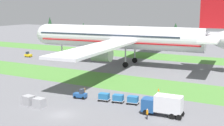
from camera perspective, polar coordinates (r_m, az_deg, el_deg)
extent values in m
plane|color=slate|center=(53.43, -9.33, -9.45)|extent=(400.00, 400.00, 0.00)
cube|color=#4C8438|center=(74.03, 2.66, -3.69)|extent=(320.00, 14.68, 0.01)
cube|color=#4C8438|center=(112.00, 11.90, 0.93)|extent=(320.00, 14.68, 0.01)
cylinder|color=silver|center=(96.57, 1.08, 4.83)|extent=(53.57, 11.62, 7.05)
sphere|color=silver|center=(109.42, -11.95, 5.27)|extent=(6.91, 6.91, 6.91)
cone|color=silver|center=(89.64, 18.65, 4.20)|extent=(9.62, 7.46, 6.70)
cube|color=red|center=(96.69, 1.08, 4.11)|extent=(52.29, 11.64, 0.36)
cube|color=#283342|center=(97.76, -0.68, 5.42)|extent=(47.11, 11.13, 0.44)
cube|color=silver|center=(75.98, -2.79, 2.77)|extent=(11.47, 36.25, 0.63)
cylinder|color=#A3A3A8|center=(81.62, -1.92, 1.66)|extent=(5.50, 4.31, 3.88)
cube|color=silver|center=(115.60, 6.63, 5.34)|extent=(11.47, 36.25, 0.63)
cylinder|color=#A3A3A8|center=(111.14, 5.17, 3.96)|extent=(5.50, 4.31, 3.88)
cube|color=silver|center=(81.12, 17.68, 4.03)|extent=(5.82, 13.32, 0.44)
cube|color=silver|center=(98.17, 18.73, 5.00)|extent=(5.82, 13.32, 0.44)
cube|color=red|center=(89.25, 18.57, 9.97)|extent=(7.62, 1.41, 11.99)
cylinder|color=#A3A3A8|center=(106.67, -9.30, 2.77)|extent=(0.44, 0.44, 6.98)
cylinder|color=black|center=(107.18, -9.24, 0.92)|extent=(1.23, 0.52, 1.20)
cylinder|color=#A3A3A8|center=(91.66, 2.52, 1.74)|extent=(0.44, 0.44, 6.73)
cylinder|color=black|center=(92.23, 2.50, -0.33)|extent=(1.75, 0.74, 1.70)
cylinder|color=#A3A3A8|center=(99.53, 4.26, 2.41)|extent=(0.44, 0.44, 6.73)
cylinder|color=black|center=(100.05, 4.24, 0.50)|extent=(1.75, 0.74, 1.70)
cube|color=#1E4C8E|center=(61.82, -5.92, -5.94)|extent=(2.76, 1.67, 0.77)
cube|color=#283342|center=(61.43, -5.61, -5.23)|extent=(0.85, 1.18, 0.90)
cylinder|color=black|center=(61.85, -6.90, -6.32)|extent=(0.62, 0.29, 0.60)
cylinder|color=black|center=(62.79, -6.45, -6.06)|extent=(0.62, 0.29, 0.60)
cylinder|color=black|center=(61.08, -5.37, -6.51)|extent=(0.62, 0.29, 0.60)
cylinder|color=black|center=(62.03, -4.93, -6.23)|extent=(0.62, 0.29, 0.60)
cube|color=#A3A3A8|center=(59.94, -1.49, -6.70)|extent=(2.40, 1.81, 0.10)
cube|color=#23669E|center=(59.76, -1.50, -6.15)|extent=(2.11, 1.59, 1.10)
cylinder|color=black|center=(59.68, -2.49, -6.98)|extent=(0.41, 0.18, 0.40)
cylinder|color=black|center=(60.90, -1.99, -6.62)|extent=(0.41, 0.18, 0.40)
cylinder|color=black|center=(59.09, -0.98, -7.15)|extent=(0.41, 0.18, 0.40)
cylinder|color=black|center=(60.33, -0.51, -6.78)|extent=(0.41, 0.18, 0.40)
cube|color=#A3A3A8|center=(58.99, 1.15, -6.98)|extent=(2.40, 1.81, 0.10)
cube|color=#23669E|center=(58.81, 1.15, -6.42)|extent=(2.11, 1.59, 1.10)
cylinder|color=black|center=(58.69, 0.15, -7.27)|extent=(0.41, 0.18, 0.40)
cylinder|color=black|center=(59.93, 0.60, -6.89)|extent=(0.41, 0.18, 0.40)
cylinder|color=black|center=(58.17, 1.72, -7.44)|extent=(0.41, 0.18, 0.40)
cylinder|color=black|center=(59.42, 2.14, -7.05)|extent=(0.41, 0.18, 0.40)
cube|color=#A3A3A8|center=(58.17, 3.88, -7.25)|extent=(2.40, 1.81, 0.10)
cube|color=#23669E|center=(57.99, 3.89, -6.69)|extent=(2.11, 1.59, 1.10)
cylinder|color=black|center=(57.82, 2.88, -7.56)|extent=(0.41, 0.18, 0.40)
cylinder|color=black|center=(59.08, 3.28, -7.17)|extent=(0.41, 0.18, 0.40)
cylinder|color=black|center=(57.38, 4.49, -7.72)|extent=(0.41, 0.18, 0.40)
cylinder|color=black|center=(58.65, 4.86, -7.32)|extent=(0.41, 0.18, 0.40)
cube|color=#A3A3A8|center=(57.48, 6.68, -7.52)|extent=(2.40, 1.81, 0.10)
cube|color=#23669E|center=(57.30, 6.70, -6.95)|extent=(2.11, 1.59, 1.10)
cylinder|color=black|center=(57.09, 5.69, -7.84)|extent=(0.41, 0.18, 0.40)
cylinder|color=black|center=(58.36, 6.03, -7.43)|extent=(0.41, 0.18, 0.40)
cylinder|color=black|center=(56.73, 7.35, -7.99)|extent=(0.41, 0.18, 0.40)
cylinder|color=black|center=(58.01, 7.65, -7.58)|extent=(0.41, 0.18, 0.40)
cube|color=#1E4C8E|center=(53.23, 6.91, -7.67)|extent=(2.31, 2.41, 2.20)
cube|color=#283342|center=(53.42, 5.83, -7.08)|extent=(0.19, 2.07, 0.97)
cube|color=silver|center=(52.14, 10.44, -7.46)|extent=(4.61, 2.53, 2.80)
cylinder|color=black|center=(52.75, 6.30, -9.09)|extent=(0.97, 0.35, 0.96)
cylinder|color=black|center=(54.54, 7.00, -8.44)|extent=(0.97, 0.35, 0.96)
cylinder|color=black|center=(51.56, 11.06, -9.69)|extent=(0.97, 0.35, 0.96)
cylinder|color=black|center=(53.39, 11.61, -9.00)|extent=(0.97, 0.35, 0.96)
cylinder|color=black|center=(51.32, 12.29, -9.83)|extent=(0.97, 0.35, 0.96)
cylinder|color=black|center=(53.16, 12.80, -9.13)|extent=(0.97, 0.35, 0.96)
cube|color=yellow|center=(115.49, -15.27, 1.41)|extent=(2.70, 1.52, 0.77)
cube|color=#283342|center=(115.61, -15.44, 1.83)|extent=(0.79, 1.15, 0.90)
cylinder|color=black|center=(115.41, -14.74, 1.24)|extent=(0.62, 0.25, 0.60)
cylinder|color=black|center=(114.56, -15.07, 1.15)|extent=(0.62, 0.25, 0.60)
cylinder|color=black|center=(116.53, -15.44, 1.29)|extent=(0.62, 0.25, 0.60)
cylinder|color=black|center=(115.69, -15.78, 1.21)|extent=(0.62, 0.25, 0.60)
cylinder|color=black|center=(50.88, 6.53, -9.90)|extent=(0.18, 0.18, 0.85)
cylinder|color=black|center=(51.09, 6.54, -9.82)|extent=(0.18, 0.18, 0.85)
cylinder|color=orange|center=(50.73, 6.55, -9.08)|extent=(0.36, 0.36, 0.62)
sphere|color=tan|center=(50.58, 6.56, -8.59)|extent=(0.24, 0.24, 0.24)
cylinder|color=orange|center=(50.53, 6.55, -9.20)|extent=(0.10, 0.10, 0.58)
cylinder|color=orange|center=(50.96, 6.56, -9.03)|extent=(0.10, 0.10, 0.58)
cylinder|color=black|center=(63.55, -5.13, -5.71)|extent=(0.18, 0.18, 0.85)
cylinder|color=black|center=(63.34, -5.17, -5.77)|extent=(0.18, 0.18, 0.85)
cylinder|color=orange|center=(63.25, -5.16, -5.10)|extent=(0.36, 0.36, 0.62)
sphere|color=tan|center=(63.13, -5.17, -4.70)|extent=(0.24, 0.24, 0.24)
cylinder|color=orange|center=(63.47, -5.12, -5.07)|extent=(0.10, 0.10, 0.58)
cylinder|color=orange|center=(63.04, -5.20, -5.18)|extent=(0.10, 0.10, 0.58)
cube|color=#A3A3A8|center=(57.63, -13.36, -7.20)|extent=(2.01, 1.61, 1.73)
cube|color=#A3A3A8|center=(59.47, -15.24, -6.71)|extent=(2.18, 1.83, 1.79)
cone|color=orange|center=(64.13, 9.47, -5.85)|extent=(0.44, 0.44, 0.46)
cone|color=orange|center=(67.68, 8.65, -4.89)|extent=(0.44, 0.44, 0.60)
cylinder|color=#4C3823|center=(180.78, -11.38, 5.09)|extent=(0.70, 0.70, 3.76)
cone|color=#1E4223|center=(180.33, -11.45, 7.06)|extent=(4.29, 4.29, 8.67)
cylinder|color=#4C3823|center=(167.22, -5.31, 4.74)|extent=(0.70, 0.70, 3.20)
cone|color=#1E4223|center=(166.82, -5.34, 6.36)|extent=(5.25, 5.25, 6.32)
cylinder|color=#4C3823|center=(156.85, 3.25, 4.34)|extent=(0.70, 0.70, 2.91)
cone|color=#1E4223|center=(156.44, 3.27, 5.99)|extent=(3.68, 3.68, 6.17)
cylinder|color=#4C3823|center=(149.58, 11.64, 3.97)|extent=(0.70, 0.70, 3.54)
cone|color=#1E4223|center=(149.10, 11.71, 5.98)|extent=(4.90, 4.90, 7.03)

